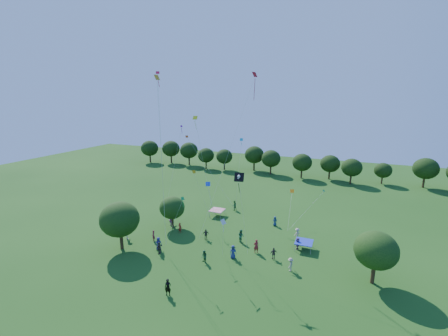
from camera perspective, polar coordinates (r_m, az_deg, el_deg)
ground at (r=30.36m, az=-11.24°, el=-26.84°), size 160.00×160.00×0.00m
near_tree_west at (r=41.24m, az=-19.26°, el=-9.21°), size 5.02×5.02×6.43m
near_tree_north at (r=46.25m, az=-9.86°, el=-7.45°), size 3.80×3.80×4.90m
near_tree_east at (r=36.16m, az=26.98°, el=-13.79°), size 4.42×4.42×5.85m
treeline at (r=77.50m, az=10.43°, el=1.72°), size 88.01×8.77×6.77m
tent_red_stripe at (r=50.52m, az=-1.32°, el=-8.03°), size 2.20×2.20×1.10m
tent_blue at (r=41.56m, az=14.99°, el=-13.45°), size 2.20×2.20×1.10m
man_in_black at (r=32.77m, az=-10.64°, el=-21.44°), size 0.76×0.61×1.78m
crowd_person_0 at (r=38.35m, az=1.73°, el=-15.67°), size 0.95×0.88×1.72m
crowd_person_1 at (r=39.71m, az=6.14°, el=-14.58°), size 0.81×0.74×1.82m
crowd_person_2 at (r=53.07m, az=1.96°, el=-7.14°), size 0.88×0.97×1.75m
crowd_person_3 at (r=44.11m, az=13.76°, el=-12.06°), size 1.06×1.12×1.63m
crowd_person_4 at (r=40.14m, az=-12.20°, el=-14.68°), size 0.62×1.01×1.60m
crowd_person_5 at (r=41.49m, az=13.85°, el=-13.81°), size 0.66×1.52×1.58m
crowd_person_6 at (r=41.06m, az=-12.36°, el=-13.90°), size 0.97×0.73×1.74m
crowd_person_7 at (r=43.51m, az=-13.29°, el=-12.45°), size 0.64×0.69×1.57m
crowd_person_8 at (r=42.17m, az=3.26°, el=-12.76°), size 1.01×0.94×1.82m
crowd_person_9 at (r=44.97m, az=-17.93°, el=-11.76°), size 0.94×1.24×1.73m
crowd_person_10 at (r=42.88m, az=-3.50°, el=-12.50°), size 0.99×0.83×1.55m
crowd_person_11 at (r=47.89m, az=-10.01°, el=-9.75°), size 0.58×1.55×1.65m
crowd_person_12 at (r=47.67m, az=9.67°, el=-9.95°), size 0.84×0.75×1.50m
crowd_person_13 at (r=45.20m, az=-8.39°, el=-11.19°), size 0.62×0.43×1.58m
crowd_person_14 at (r=37.57m, az=-3.78°, el=-16.48°), size 0.89×0.75×1.58m
crowd_person_15 at (r=36.75m, az=12.54°, el=-17.51°), size 0.63×1.11×1.61m
crowd_person_16 at (r=38.68m, az=9.45°, el=-15.75°), size 0.97×0.82×1.53m
pirate_kite at (r=33.64m, az=2.90°, el=-2.01°), size 1.68×0.77×9.87m
red_high_kite at (r=41.70m, az=4.24°, el=12.38°), size 4.83×9.26×21.51m
small_kite_0 at (r=35.15m, az=-12.02°, el=6.96°), size 0.58×0.66×20.90m
small_kite_1 at (r=48.12m, az=12.74°, el=-5.18°), size 1.09×7.23×3.86m
small_kite_2 at (r=41.05m, az=-4.78°, el=5.47°), size 2.20×2.26×15.71m
small_kite_3 at (r=35.13m, az=-8.57°, el=-7.84°), size 3.71×1.52×7.23m
small_kite_4 at (r=44.65m, az=-2.95°, el=-3.70°), size 2.14×1.33×5.84m
small_kite_5 at (r=50.17m, az=-8.99°, el=2.99°), size 1.24×8.15×13.48m
small_kite_6 at (r=33.37m, az=-0.16°, el=-10.93°), size 0.96×1.83×5.21m
small_kite_7 at (r=50.57m, az=3.13°, el=2.87°), size 0.61×3.68×11.38m
small_kite_8 at (r=54.16m, az=-4.90°, el=2.64°), size 11.69×4.93×11.21m
small_kite_9 at (r=40.61m, az=-4.94°, el=-3.04°), size 1.18×3.84×8.77m
small_kite_10 at (r=33.67m, az=-12.19°, el=8.39°), size 1.45×2.41×20.43m
small_kite_11 at (r=48.29m, az=16.83°, el=-6.13°), size 4.04×9.27×3.75m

